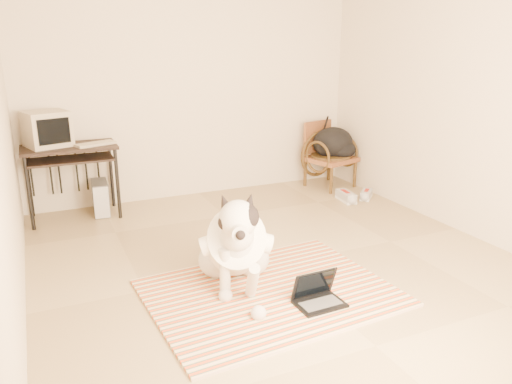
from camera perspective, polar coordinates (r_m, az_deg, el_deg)
floor at (r=4.33m, az=2.80°, el=-8.18°), size 4.50×4.50×0.00m
wall_back at (r=6.02m, az=-7.00°, el=12.25°), size 4.50×0.00×4.50m
wall_right at (r=5.17m, az=23.52°, el=10.21°), size 0.00×4.50×4.50m
rug at (r=3.85m, az=1.63°, el=-11.41°), size 1.86×1.47×0.02m
dog at (r=3.81m, az=-2.35°, el=-6.12°), size 0.62×1.19×0.86m
laptop at (r=3.69m, az=7.04°, el=-11.66°), size 0.35×0.26×0.24m
computer_desk at (r=5.55m, az=-20.48°, el=3.83°), size 0.95×0.53×0.79m
crt_monitor at (r=5.56m, az=-22.78°, el=6.67°), size 0.50×0.49×0.36m
desk_keyboard at (r=5.48m, az=-17.87°, el=5.26°), size 0.43×0.27×0.03m
pc_tower at (r=5.72m, az=-17.35°, el=-0.63°), size 0.19×0.40×0.36m
rattan_chair at (r=6.52m, az=8.21°, el=4.26°), size 0.67×0.65×0.83m
backpack at (r=6.48m, az=8.98°, el=5.47°), size 0.53×0.47×0.39m
sneaker_left at (r=6.02m, az=10.24°, el=-0.54°), size 0.17×0.34×0.11m
sneaker_right at (r=6.17m, az=12.48°, el=-0.31°), size 0.28×0.28×0.10m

